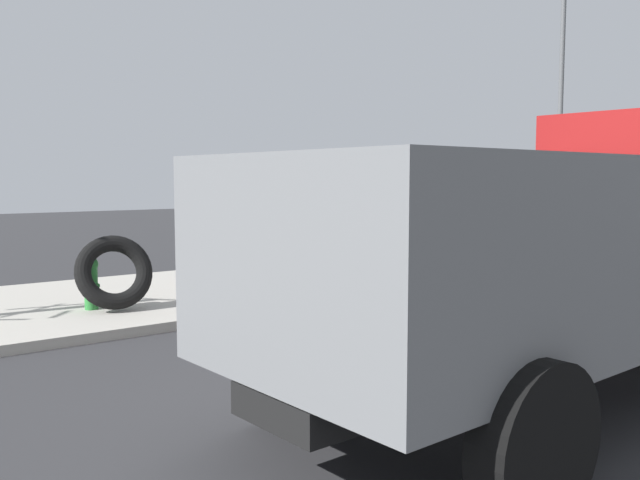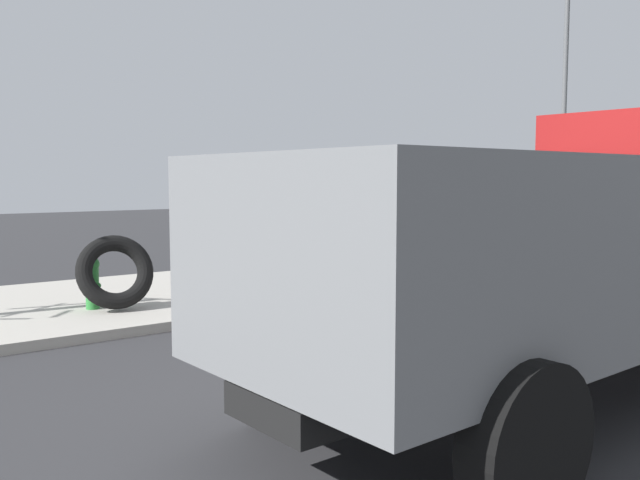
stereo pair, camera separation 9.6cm
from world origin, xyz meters
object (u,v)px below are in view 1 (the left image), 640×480
Objects in this scene: stop_sign at (284,219)px; dump_truck_gray at (569,240)px; loose_tire at (114,272)px; street_light_pole at (560,122)px; fire_hydrant at (91,281)px.

dump_truck_gray is (-0.45, -5.70, 0.08)m from stop_sign.
dump_truck_gray reaches higher than stop_sign.
loose_tire is 0.17× the size of street_light_pole.
fire_hydrant is 0.12× the size of street_light_pole.
street_light_pole is (8.71, 5.83, 1.97)m from dump_truck_gray.
stop_sign is 8.51m from street_light_pole.
stop_sign is at bearing -20.21° from fire_hydrant.
fire_hydrant is 0.42× the size of stop_sign.
dump_truck_gray is (2.50, -6.78, 1.01)m from fire_hydrant.
dump_truck_gray reaches higher than fire_hydrant.
stop_sign is at bearing 85.50° from dump_truck_gray.
street_light_pole is (10.95, -0.65, 2.82)m from loose_tire.
stop_sign is (2.95, -1.09, 0.93)m from fire_hydrant.
loose_tire is 11.33m from street_light_pole.
loose_tire is 0.17× the size of dump_truck_gray.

